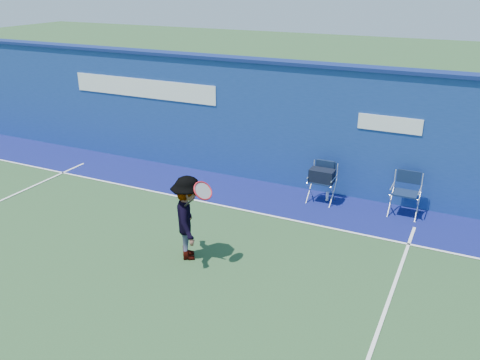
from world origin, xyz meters
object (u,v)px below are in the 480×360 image
at_px(directors_chair_right, 404,202).
at_px(water_bottle, 327,196).
at_px(tennis_player, 188,218).
at_px(directors_chair_left, 322,186).

height_order(directors_chair_right, water_bottle, directors_chair_right).
bearing_deg(water_bottle, tennis_player, -113.80).
xyz_separation_m(water_bottle, tennis_player, (-1.59, -3.61, 0.70)).
height_order(directors_chair_left, tennis_player, tennis_player).
distance_m(directors_chair_right, water_bottle, 1.75).
distance_m(directors_chair_right, tennis_player, 4.94).
relative_size(directors_chair_left, directors_chair_right, 0.98).
xyz_separation_m(directors_chair_right, water_bottle, (-1.74, 0.01, -0.19)).
distance_m(directors_chair_left, tennis_player, 3.83).
distance_m(directors_chair_left, water_bottle, 0.33).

